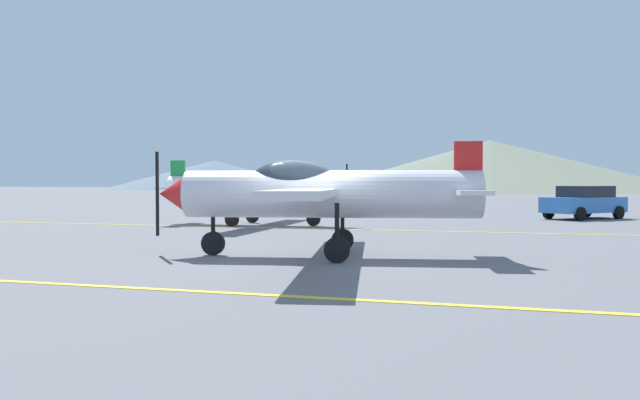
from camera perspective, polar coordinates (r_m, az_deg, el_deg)
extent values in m
plane|color=slate|center=(13.60, -1.04, -5.82)|extent=(400.00, 400.00, 0.00)
cube|color=yellow|center=(9.63, -8.28, -8.93)|extent=(80.00, 0.16, 0.01)
cube|color=yellow|center=(22.20, 5.41, -2.90)|extent=(80.00, 0.16, 0.01)
cylinder|color=silver|center=(14.13, 1.10, 0.58)|extent=(7.14, 2.35, 1.14)
cone|color=red|center=(14.92, -13.97, 0.59)|extent=(0.88, 1.08, 0.97)
cube|color=black|center=(15.06, -15.46, 0.58)|extent=(0.06, 0.13, 2.07)
ellipsoid|color=#1E2833|center=(14.22, -2.65, 1.96)|extent=(2.20, 1.28, 0.93)
cube|color=silver|center=(14.16, -0.57, 0.79)|extent=(2.71, 9.19, 0.17)
cube|color=silver|center=(14.26, 14.10, 0.74)|extent=(1.18, 2.78, 0.10)
cube|color=red|center=(14.26, 14.12, 3.04)|extent=(0.67, 0.24, 1.24)
cylinder|color=black|center=(14.65, -10.30, -2.12)|extent=(0.10, 0.10, 1.04)
cylinder|color=black|center=(14.70, -10.29, -4.15)|extent=(0.59, 0.22, 0.58)
cylinder|color=black|center=(15.28, 2.19, -1.94)|extent=(0.10, 0.10, 1.04)
cylinder|color=black|center=(15.32, 2.19, -3.89)|extent=(0.59, 0.22, 0.58)
cylinder|color=black|center=(13.01, 1.65, -2.57)|extent=(0.10, 0.10, 1.04)
cylinder|color=black|center=(13.06, 1.65, -4.85)|extent=(0.59, 0.22, 0.58)
cylinder|color=white|center=(25.04, -7.06, 1.04)|extent=(7.06, 1.22, 1.14)
cone|color=#1E8C3F|center=(23.88, 1.64, 1.03)|extent=(0.74, 0.98, 0.97)
cube|color=black|center=(23.79, 2.62, 1.02)|extent=(0.04, 0.12, 2.07)
ellipsoid|color=#1E2833|center=(24.71, -5.05, 1.84)|extent=(2.08, 0.96, 0.93)
cube|color=white|center=(24.89, -6.18, 1.16)|extent=(1.25, 9.14, 0.17)
cube|color=white|center=(26.40, -13.56, 1.15)|extent=(0.76, 2.70, 0.10)
cube|color=#1E8C3F|center=(26.40, -13.57, 2.39)|extent=(0.65, 0.13, 1.24)
cylinder|color=black|center=(24.14, -0.64, -0.61)|extent=(0.10, 0.10, 1.04)
cylinder|color=black|center=(24.16, -0.64, -1.85)|extent=(0.58, 0.13, 0.58)
cylinder|color=black|center=(24.08, -8.52, -0.63)|extent=(0.10, 0.10, 1.04)
cylinder|color=black|center=(24.11, -8.52, -1.87)|extent=(0.58, 0.13, 0.58)
cylinder|color=black|center=(26.19, -6.56, -0.44)|extent=(0.10, 0.10, 1.04)
cylinder|color=black|center=(26.22, -6.55, -1.58)|extent=(0.58, 0.13, 0.58)
cube|color=#3372BF|center=(31.69, 24.12, -0.42)|extent=(4.34, 4.29, 0.75)
cube|color=black|center=(31.79, 24.30, 0.75)|extent=(2.83, 2.81, 0.55)
cylinder|color=black|center=(31.15, 21.22, -1.11)|extent=(0.61, 0.60, 0.64)
cylinder|color=black|center=(30.03, 23.86, -1.24)|extent=(0.61, 0.60, 0.64)
cylinder|color=black|center=(33.38, 24.35, -0.97)|extent=(0.61, 0.60, 0.64)
cylinder|color=black|center=(32.33, 26.90, -1.08)|extent=(0.61, 0.60, 0.64)
cone|color=slate|center=(171.92, -10.13, 2.42)|extent=(61.06, 61.06, 8.17)
cone|color=slate|center=(138.14, 16.09, 3.23)|extent=(80.86, 80.86, 11.36)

